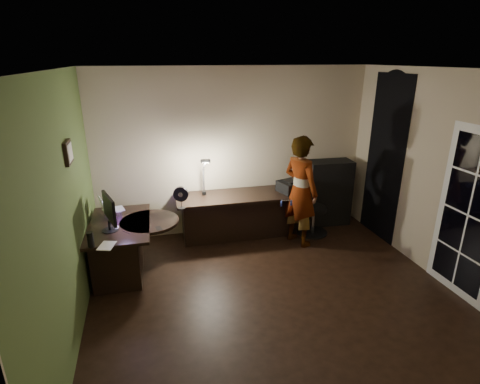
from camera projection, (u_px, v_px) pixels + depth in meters
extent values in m
cube|color=black|center=(272.00, 292.00, 4.76)|extent=(4.50, 4.00, 0.01)
cube|color=silver|center=(280.00, 69.00, 3.84)|extent=(4.50, 4.00, 0.01)
cube|color=#BEAD8E|center=(234.00, 152.00, 6.13)|extent=(4.50, 0.01, 2.70)
cube|color=#BEAD8E|center=(378.00, 292.00, 2.48)|extent=(4.50, 0.01, 2.70)
cube|color=#BEAD8E|center=(64.00, 211.00, 3.77)|extent=(0.01, 4.00, 2.70)
cube|color=#BEAD8E|center=(440.00, 177.00, 4.84)|extent=(0.01, 4.00, 2.70)
cube|color=#4B622F|center=(66.00, 211.00, 3.77)|extent=(0.00, 4.00, 2.70)
cube|color=black|center=(385.00, 159.00, 5.90)|extent=(0.01, 0.90, 2.60)
cube|color=white|center=(468.00, 215.00, 4.43)|extent=(0.02, 0.92, 2.10)
cube|color=black|center=(68.00, 152.00, 4.02)|extent=(0.04, 0.30, 0.25)
cube|color=black|center=(122.00, 248.00, 5.09)|extent=(0.83, 1.30, 0.74)
cube|color=black|center=(238.00, 216.00, 6.10)|extent=(2.00, 0.75, 0.74)
cube|color=black|center=(328.00, 193.00, 6.58)|extent=(0.79, 0.43, 1.15)
cube|color=silver|center=(114.00, 213.00, 5.17)|extent=(0.23, 0.20, 0.10)
cube|color=silver|center=(113.00, 204.00, 5.13)|extent=(0.36, 0.34, 0.20)
cube|color=black|center=(109.00, 218.00, 4.71)|extent=(0.26, 0.53, 0.35)
ellipsoid|color=silver|center=(116.00, 227.00, 4.82)|extent=(0.09, 0.11, 0.04)
cube|color=black|center=(159.00, 228.00, 4.82)|extent=(0.09, 0.15, 0.01)
cube|color=black|center=(126.00, 232.00, 4.71)|extent=(0.10, 0.12, 0.01)
cylinder|color=black|center=(90.00, 240.00, 4.32)|extent=(0.09, 0.09, 0.19)
cube|color=silver|center=(107.00, 246.00, 4.38)|extent=(0.22, 0.27, 0.01)
cube|color=black|center=(181.00, 198.00, 5.39)|extent=(0.24, 0.18, 0.34)
cube|color=#2D4097|center=(286.00, 203.00, 5.54)|extent=(0.22, 0.15, 0.09)
cube|color=black|center=(293.00, 186.00, 6.11)|extent=(0.53, 0.46, 0.20)
cube|color=black|center=(203.00, 174.00, 5.87)|extent=(0.20, 0.33, 0.69)
cube|color=black|center=(314.00, 208.00, 6.20)|extent=(0.52, 0.52, 0.91)
imported|color=#D8A88C|center=(300.00, 191.00, 5.76)|extent=(0.63, 0.74, 1.74)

